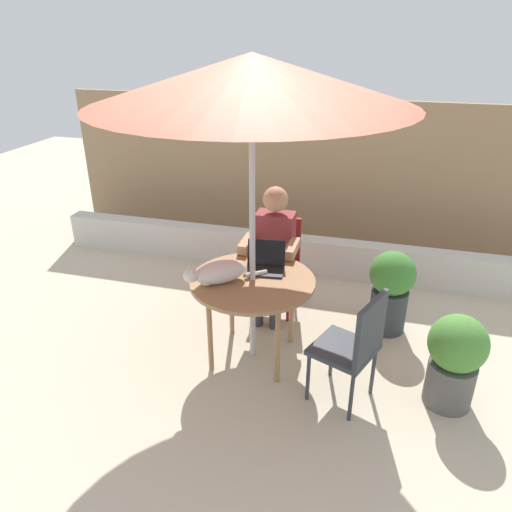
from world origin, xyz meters
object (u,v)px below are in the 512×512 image
object	(u,v)px
patio_table	(253,286)
potted_plant_near_fence	(391,289)
patio_umbrella	(252,80)
laptop	(265,261)
chair_empty	(355,343)
person_seated	(273,247)
cat	(217,273)
chair_occupied	(277,257)
potted_plant_by_chair	(455,358)

from	to	relation	value
patio_table	potted_plant_near_fence	bearing A→B (deg)	33.31
patio_umbrella	laptop	distance (m)	1.39
chair_empty	laptop	size ratio (longest dim) A/B	2.68
patio_table	laptop	size ratio (longest dim) A/B	2.94
person_seated	cat	size ratio (longest dim) A/B	2.23
chair_occupied	chair_empty	world-z (taller)	same
cat	chair_empty	bearing A→B (deg)	-11.21
patio_umbrella	potted_plant_by_chair	size ratio (longest dim) A/B	3.24
person_seated	potted_plant_near_fence	xyz separation A→B (m)	(1.04, 0.01, -0.27)
person_seated	laptop	size ratio (longest dim) A/B	3.72
chair_occupied	person_seated	distance (m)	0.23
person_seated	laptop	distance (m)	0.48
patio_umbrella	potted_plant_near_fence	world-z (taller)	patio_umbrella
laptop	patio_umbrella	bearing A→B (deg)	-103.64
patio_table	cat	xyz separation A→B (m)	(-0.24, -0.12, 0.15)
cat	potted_plant_near_fence	distance (m)	1.57
potted_plant_by_chair	chair_occupied	bearing A→B (deg)	146.60
patio_table	chair_empty	bearing A→B (deg)	-22.08
potted_plant_near_fence	laptop	bearing A→B (deg)	-154.12
patio_umbrella	person_seated	distance (m)	1.61
potted_plant_near_fence	patio_umbrella	bearing A→B (deg)	-146.69
potted_plant_near_fence	potted_plant_by_chair	world-z (taller)	potted_plant_near_fence
laptop	cat	xyz separation A→B (m)	(-0.29, -0.33, 0.02)
patio_table	cat	distance (m)	0.31
laptop	potted_plant_by_chair	bearing A→B (deg)	-13.91
patio_table	potted_plant_near_fence	distance (m)	1.27
patio_table	patio_umbrella	distance (m)	1.50
laptop	chair_empty	bearing A→B (deg)	-34.82
potted_plant_near_fence	chair_occupied	bearing A→B (deg)	172.10
person_seated	potted_plant_near_fence	size ratio (longest dim) A/B	1.62
laptop	cat	world-z (taller)	laptop
person_seated	chair_occupied	bearing A→B (deg)	90.00
cat	laptop	bearing A→B (deg)	48.37
chair_occupied	cat	xyz separation A→B (m)	(-0.24, -0.95, 0.28)
patio_table	chair_empty	xyz separation A→B (m)	(0.82, -0.33, -0.14)
potted_plant_near_fence	potted_plant_by_chair	bearing A→B (deg)	-61.84
chair_occupied	person_seated	size ratio (longest dim) A/B	0.72
patio_umbrella	laptop	world-z (taller)	patio_umbrella
patio_table	patio_umbrella	bearing A→B (deg)	0.00
chair_empty	patio_umbrella	bearing A→B (deg)	157.92
patio_umbrella	cat	bearing A→B (deg)	-152.98
person_seated	chair_empty	bearing A→B (deg)	-50.82
chair_empty	cat	world-z (taller)	cat
potted_plant_near_fence	potted_plant_by_chair	distance (m)	0.95
patio_umbrella	potted_plant_near_fence	size ratio (longest dim) A/B	3.08
patio_table	potted_plant_by_chair	bearing A→B (deg)	-5.89
patio_table	chair_occupied	world-z (taller)	chair_occupied
chair_occupied	potted_plant_by_chair	bearing A→B (deg)	-33.40
chair_empty	laptop	xyz separation A→B (m)	(-0.77, 0.54, 0.26)
laptop	cat	size ratio (longest dim) A/B	0.60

